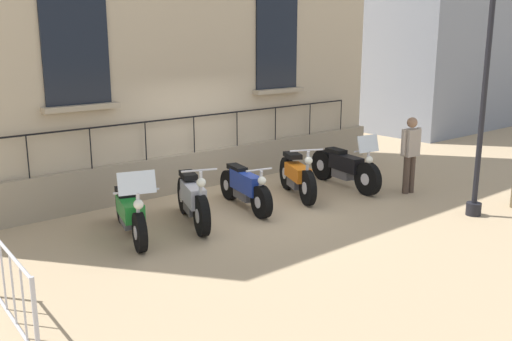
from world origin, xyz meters
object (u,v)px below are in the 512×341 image
motorcycle_blue (245,188)px  lamppost (492,14)px  motorcycle_black (345,168)px  motorcycle_silver (193,200)px  pedestrian_standing (410,151)px  motorcycle_orange (297,177)px  motorcycle_green (130,213)px  crowd_barrier (8,285)px

motorcycle_blue → lamppost: lamppost is taller
lamppost → motorcycle_black: bearing=-173.5°
motorcycle_silver → pedestrian_standing: (1.26, 4.70, 0.48)m
motorcycle_orange → pedestrian_standing: pedestrian_standing is taller
motorcycle_blue → motorcycle_orange: bearing=86.9°
motorcycle_green → motorcycle_orange: (0.06, 3.84, 0.01)m
motorcycle_black → lamppost: lamppost is taller
motorcycle_silver → lamppost: lamppost is taller
motorcycle_orange → crowd_barrier: 6.68m
motorcycle_green → pedestrian_standing: 6.06m
motorcycle_blue → motorcycle_black: bearing=85.5°
motorcycle_green → motorcycle_blue: bearing=90.3°
motorcycle_green → crowd_barrier: size_ratio=0.96×
motorcycle_blue → crowd_barrier: (1.96, -5.06, 0.16)m
motorcycle_black → pedestrian_standing: (1.19, 0.70, 0.48)m
motorcycle_green → motorcycle_orange: 3.84m
crowd_barrier → motorcycle_blue: bearing=111.1°
motorcycle_silver → lamppost: 6.18m
motorcycle_blue → crowd_barrier: crowd_barrier is taller
crowd_barrier → pedestrian_standing: pedestrian_standing is taller
motorcycle_orange → lamppost: 4.76m
motorcycle_silver → crowd_barrier: bearing=-64.1°
motorcycle_green → lamppost: size_ratio=0.41×
motorcycle_blue → pedestrian_standing: 3.70m
motorcycle_green → pedestrian_standing: pedestrian_standing is taller
motorcycle_silver → crowd_barrier: size_ratio=0.88×
motorcycle_orange → motorcycle_black: bearing=84.0°
motorcycle_black → crowd_barrier: (1.74, -7.75, 0.12)m
motorcycle_silver → motorcycle_black: bearing=88.9°
motorcycle_blue → crowd_barrier: 5.43m
motorcycle_silver → crowd_barrier: motorcycle_silver is taller
lamppost → crowd_barrier: (-1.17, -8.09, -3.10)m
lamppost → motorcycle_silver: bearing=-124.6°
pedestrian_standing → crowd_barrier: bearing=-86.2°
motorcycle_green → motorcycle_orange: bearing=89.1°
motorcycle_silver → lamppost: bearing=55.4°
motorcycle_green → motorcycle_black: 5.18m
motorcycle_green → lamppost: bearing=60.5°
motorcycle_green → motorcycle_black: (0.20, 5.18, 0.02)m
motorcycle_blue → motorcycle_orange: 1.35m
motorcycle_silver → motorcycle_blue: 1.32m
motorcycle_green → motorcycle_blue: size_ratio=1.06×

